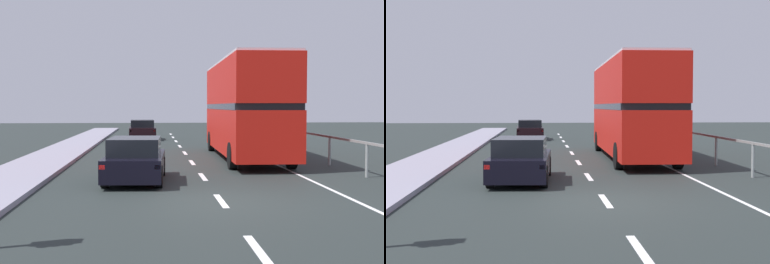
# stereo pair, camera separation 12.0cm
# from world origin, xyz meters

# --- Properties ---
(ground_plane) EXTENTS (74.96, 120.00, 0.10)m
(ground_plane) POSITION_xyz_m (0.00, 0.00, -0.05)
(ground_plane) COLOR #242B2A
(lane_paint_markings) EXTENTS (3.44, 46.00, 0.01)m
(lane_paint_markings) POSITION_xyz_m (2.08, 8.88, 0.00)
(lane_paint_markings) COLOR silver
(lane_paint_markings) RESTS_ON ground
(bridge_side_railing) EXTENTS (0.10, 42.00, 1.16)m
(bridge_side_railing) POSITION_xyz_m (5.33, 9.00, 0.94)
(bridge_side_railing) COLOR #919795
(bridge_side_railing) RESTS_ON ground
(double_decker_bus_red) EXTENTS (2.67, 10.96, 4.31)m
(double_decker_bus_red) POSITION_xyz_m (2.48, 10.10, 2.31)
(double_decker_bus_red) COLOR red
(double_decker_bus_red) RESTS_ON ground
(hatchback_car_near) EXTENTS (1.93, 4.12, 1.37)m
(hatchback_car_near) POSITION_xyz_m (-2.18, 3.46, 0.66)
(hatchback_car_near) COLOR black
(hatchback_car_near) RESTS_ON ground
(sedan_car_ahead) EXTENTS (1.92, 4.43, 1.38)m
(sedan_car_ahead) POSITION_xyz_m (-2.26, 23.75, 0.67)
(sedan_car_ahead) COLOR black
(sedan_car_ahead) RESTS_ON ground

